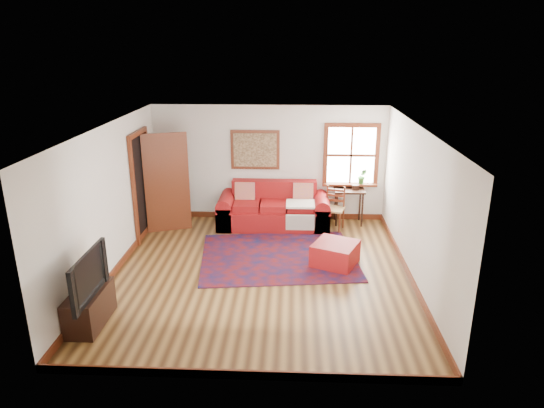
{
  "coord_description": "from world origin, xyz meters",
  "views": [
    {
      "loc": [
        0.53,
        -7.44,
        3.77
      ],
      "look_at": [
        0.16,
        0.6,
        1.05
      ],
      "focal_mm": 32.0,
      "sensor_mm": 36.0,
      "label": 1
    }
  ],
  "objects_px": {
    "side_table": "(349,195)",
    "media_cabinet": "(90,307)",
    "red_ottoman": "(335,254)",
    "red_leather_sofa": "(274,212)",
    "ladder_back_chair": "(334,207)"
  },
  "relations": [
    {
      "from": "red_ottoman",
      "to": "ladder_back_chair",
      "type": "relative_size",
      "value": 0.79
    },
    {
      "from": "ladder_back_chair",
      "to": "red_ottoman",
      "type": "bearing_deg",
      "value": -93.28
    },
    {
      "from": "ladder_back_chair",
      "to": "red_leather_sofa",
      "type": "bearing_deg",
      "value": 173.27
    },
    {
      "from": "red_ottoman",
      "to": "ladder_back_chair",
      "type": "distance_m",
      "value": 1.77
    },
    {
      "from": "red_leather_sofa",
      "to": "side_table",
      "type": "bearing_deg",
      "value": 6.84
    },
    {
      "from": "media_cabinet",
      "to": "red_ottoman",
      "type": "bearing_deg",
      "value": 30.03
    },
    {
      "from": "red_leather_sofa",
      "to": "media_cabinet",
      "type": "relative_size",
      "value": 2.56
    },
    {
      "from": "red_ottoman",
      "to": "side_table",
      "type": "xyz_separation_m",
      "value": [
        0.44,
        2.08,
        0.44
      ]
    },
    {
      "from": "side_table",
      "to": "media_cabinet",
      "type": "bearing_deg",
      "value": -134.03
    },
    {
      "from": "red_leather_sofa",
      "to": "ladder_back_chair",
      "type": "relative_size",
      "value": 2.6
    },
    {
      "from": "red_ottoman",
      "to": "ladder_back_chair",
      "type": "bearing_deg",
      "value": 110.89
    },
    {
      "from": "side_table",
      "to": "red_leather_sofa",
      "type": "bearing_deg",
      "value": -173.16
    },
    {
      "from": "red_ottoman",
      "to": "media_cabinet",
      "type": "bearing_deg",
      "value": -125.8
    },
    {
      "from": "red_leather_sofa",
      "to": "red_ottoman",
      "type": "xyz_separation_m",
      "value": [
        1.16,
        -1.89,
        -0.1
      ]
    },
    {
      "from": "red_leather_sofa",
      "to": "side_table",
      "type": "distance_m",
      "value": 1.65
    }
  ]
}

